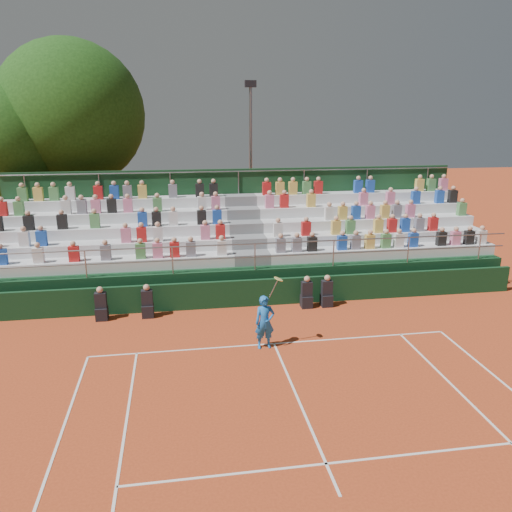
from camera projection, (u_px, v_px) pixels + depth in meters
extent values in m
plane|color=#BE461F|center=(274.00, 344.00, 15.26)|extent=(90.00, 90.00, 0.00)
cube|color=white|center=(274.00, 344.00, 15.26)|extent=(11.00, 0.06, 0.01)
cube|color=white|center=(299.00, 401.00, 12.22)|extent=(0.06, 6.40, 0.01)
cube|color=white|center=(326.00, 464.00, 10.05)|extent=(8.22, 0.06, 0.01)
cube|color=black|center=(257.00, 293.00, 18.15)|extent=(20.00, 0.15, 1.00)
cube|color=black|center=(102.00, 314.00, 16.98)|extent=(0.40, 0.40, 0.44)
cube|color=black|center=(101.00, 300.00, 16.85)|extent=(0.38, 0.25, 0.55)
sphere|color=tan|center=(100.00, 290.00, 16.74)|extent=(0.22, 0.22, 0.22)
cube|color=black|center=(148.00, 311.00, 17.21)|extent=(0.40, 0.40, 0.44)
cube|color=black|center=(147.00, 298.00, 17.08)|extent=(0.38, 0.25, 0.55)
sphere|color=tan|center=(146.00, 287.00, 16.97)|extent=(0.22, 0.22, 0.22)
cube|color=black|center=(306.00, 301.00, 18.07)|extent=(0.40, 0.40, 0.44)
cube|color=black|center=(307.00, 289.00, 17.93)|extent=(0.38, 0.25, 0.55)
sphere|color=tan|center=(307.00, 279.00, 17.83)|extent=(0.22, 0.22, 0.22)
cube|color=black|center=(326.00, 300.00, 18.18)|extent=(0.40, 0.40, 0.44)
cube|color=black|center=(327.00, 288.00, 18.05)|extent=(0.38, 0.25, 0.55)
sphere|color=tan|center=(327.00, 278.00, 17.94)|extent=(0.22, 0.22, 0.22)
cube|color=black|center=(246.00, 265.00, 21.07)|extent=(20.00, 5.20, 1.20)
cube|color=silver|center=(109.00, 264.00, 18.44)|extent=(9.30, 0.85, 0.42)
cube|color=silver|center=(383.00, 252.00, 20.06)|extent=(9.30, 0.85, 0.42)
cube|color=slate|center=(251.00, 258.00, 19.25)|extent=(1.40, 0.85, 0.42)
cube|color=silver|center=(110.00, 247.00, 19.13)|extent=(9.30, 0.85, 0.42)
cube|color=silver|center=(375.00, 237.00, 20.75)|extent=(9.30, 0.85, 0.42)
cube|color=slate|center=(248.00, 242.00, 19.94)|extent=(1.40, 0.85, 0.42)
cube|color=silver|center=(112.00, 232.00, 19.82)|extent=(9.30, 0.85, 0.42)
cube|color=silver|center=(368.00, 223.00, 21.44)|extent=(9.30, 0.85, 0.42)
cube|color=slate|center=(245.00, 227.00, 20.63)|extent=(1.40, 0.85, 0.42)
cube|color=silver|center=(114.00, 217.00, 20.51)|extent=(9.30, 0.85, 0.42)
cube|color=silver|center=(362.00, 209.00, 22.13)|extent=(9.30, 0.85, 0.42)
cube|color=slate|center=(242.00, 213.00, 21.32)|extent=(1.40, 0.85, 0.42)
cube|color=silver|center=(115.00, 203.00, 21.20)|extent=(9.30, 0.85, 0.42)
cube|color=silver|center=(356.00, 197.00, 22.82)|extent=(9.30, 0.85, 0.42)
cube|color=slate|center=(240.00, 200.00, 22.01)|extent=(1.40, 0.85, 0.42)
cube|color=#173D20|center=(239.00, 217.00, 22.75)|extent=(20.00, 0.12, 4.40)
cylinder|color=gray|center=(255.00, 244.00, 18.20)|extent=(20.00, 0.05, 0.05)
cylinder|color=gray|center=(238.00, 171.00, 22.08)|extent=(20.00, 0.05, 0.05)
cube|color=#1E4CB2|center=(1.00, 257.00, 17.62)|extent=(0.36, 0.24, 0.56)
cube|color=silver|center=(38.00, 255.00, 17.80)|extent=(0.36, 0.24, 0.56)
cube|color=red|center=(74.00, 254.00, 17.99)|extent=(0.36, 0.24, 0.56)
cube|color=slate|center=(106.00, 253.00, 18.16)|extent=(0.36, 0.24, 0.56)
cube|color=#4C8C4C|center=(141.00, 251.00, 18.34)|extent=(0.36, 0.24, 0.56)
cube|color=pink|center=(158.00, 250.00, 18.44)|extent=(0.36, 0.24, 0.56)
cube|color=red|center=(175.00, 250.00, 18.53)|extent=(0.36, 0.24, 0.56)
cube|color=slate|center=(191.00, 249.00, 18.62)|extent=(0.36, 0.24, 0.56)
cube|color=silver|center=(222.00, 248.00, 18.80)|extent=(0.36, 0.24, 0.56)
cube|color=silver|center=(24.00, 239.00, 18.40)|extent=(0.36, 0.24, 0.56)
cube|color=#1E4CB2|center=(42.00, 238.00, 18.49)|extent=(0.36, 0.24, 0.56)
cube|color=pink|center=(126.00, 235.00, 18.95)|extent=(0.36, 0.24, 0.56)
cube|color=red|center=(142.00, 235.00, 19.04)|extent=(0.36, 0.24, 0.56)
cube|color=silver|center=(158.00, 234.00, 19.13)|extent=(0.36, 0.24, 0.56)
cube|color=pink|center=(205.00, 232.00, 19.40)|extent=(0.36, 0.24, 0.56)
cube|color=red|center=(220.00, 232.00, 19.49)|extent=(0.36, 0.24, 0.56)
cube|color=black|center=(29.00, 223.00, 19.08)|extent=(0.36, 0.24, 0.56)
cube|color=black|center=(62.00, 222.00, 19.27)|extent=(0.36, 0.24, 0.56)
cube|color=#4C8C4C|center=(95.00, 221.00, 19.45)|extent=(0.36, 0.24, 0.56)
cube|color=#1E4CB2|center=(143.00, 219.00, 19.73)|extent=(0.36, 0.24, 0.56)
cube|color=black|center=(157.00, 219.00, 19.81)|extent=(0.36, 0.24, 0.56)
cube|color=silver|center=(173.00, 218.00, 19.91)|extent=(0.36, 0.24, 0.56)
cube|color=black|center=(202.00, 217.00, 20.08)|extent=(0.36, 0.24, 0.56)
cube|color=#1E4CB2|center=(217.00, 217.00, 20.17)|extent=(0.36, 0.24, 0.56)
cube|color=red|center=(2.00, 209.00, 19.60)|extent=(0.36, 0.24, 0.56)
cube|color=#4C8C4C|center=(19.00, 208.00, 19.69)|extent=(0.36, 0.24, 0.56)
cube|color=silver|center=(66.00, 207.00, 19.96)|extent=(0.36, 0.24, 0.56)
cube|color=slate|center=(82.00, 207.00, 20.05)|extent=(0.36, 0.24, 0.56)
cube|color=pink|center=(96.00, 206.00, 20.13)|extent=(0.36, 0.24, 0.56)
cube|color=black|center=(112.00, 206.00, 20.23)|extent=(0.36, 0.24, 0.56)
cube|color=pink|center=(128.00, 205.00, 20.33)|extent=(0.36, 0.24, 0.56)
cube|color=#4C8C4C|center=(158.00, 205.00, 20.50)|extent=(0.36, 0.24, 0.56)
cube|color=silver|center=(202.00, 203.00, 20.78)|extent=(0.36, 0.24, 0.56)
cube|color=pink|center=(216.00, 203.00, 20.87)|extent=(0.36, 0.24, 0.56)
cube|color=#4C8C4C|center=(23.00, 194.00, 20.37)|extent=(0.36, 0.24, 0.56)
cube|color=gold|center=(38.00, 194.00, 20.47)|extent=(0.36, 0.24, 0.56)
cube|color=#4C8C4C|center=(54.00, 194.00, 20.56)|extent=(0.36, 0.24, 0.56)
cube|color=silver|center=(70.00, 193.00, 20.66)|extent=(0.36, 0.24, 0.56)
cube|color=red|center=(98.00, 193.00, 20.83)|extent=(0.36, 0.24, 0.56)
cube|color=#1E4CB2|center=(114.00, 192.00, 20.92)|extent=(0.36, 0.24, 0.56)
cube|color=slate|center=(127.00, 192.00, 21.01)|extent=(0.36, 0.24, 0.56)
cube|color=gold|center=(142.00, 192.00, 21.10)|extent=(0.36, 0.24, 0.56)
cube|color=slate|center=(173.00, 191.00, 21.29)|extent=(0.36, 0.24, 0.56)
cube|color=black|center=(200.00, 190.00, 21.46)|extent=(0.36, 0.24, 0.56)
cube|color=black|center=(214.00, 190.00, 21.55)|extent=(0.36, 0.24, 0.56)
cube|color=slate|center=(281.00, 245.00, 19.14)|extent=(0.36, 0.24, 0.56)
cube|color=slate|center=(297.00, 245.00, 19.24)|extent=(0.36, 0.24, 0.56)
cube|color=black|center=(312.00, 244.00, 19.33)|extent=(0.36, 0.24, 0.56)
cube|color=#1E4CB2|center=(342.00, 243.00, 19.51)|extent=(0.36, 0.24, 0.56)
cube|color=slate|center=(356.00, 242.00, 19.60)|extent=(0.36, 0.24, 0.56)
cube|color=gold|center=(370.00, 242.00, 19.69)|extent=(0.36, 0.24, 0.56)
cube|color=#4C8C4C|center=(386.00, 241.00, 19.79)|extent=(0.36, 0.24, 0.56)
cube|color=silver|center=(399.00, 240.00, 19.87)|extent=(0.36, 0.24, 0.56)
cube|color=#1E4CB2|center=(413.00, 240.00, 19.96)|extent=(0.36, 0.24, 0.56)
cube|color=black|center=(441.00, 239.00, 20.14)|extent=(0.36, 0.24, 0.56)
cube|color=pink|center=(455.00, 238.00, 20.24)|extent=(0.36, 0.24, 0.56)
cube|color=black|center=(469.00, 237.00, 20.33)|extent=(0.36, 0.24, 0.56)
cube|color=silver|center=(481.00, 237.00, 20.41)|extent=(0.36, 0.24, 0.56)
cube|color=silver|center=(278.00, 230.00, 19.84)|extent=(0.36, 0.24, 0.56)
cube|color=red|center=(306.00, 229.00, 20.01)|extent=(0.36, 0.24, 0.56)
cube|color=gold|center=(336.00, 227.00, 20.20)|extent=(0.36, 0.24, 0.56)
cube|color=#4C8C4C|center=(350.00, 227.00, 20.30)|extent=(0.36, 0.24, 0.56)
cube|color=gold|center=(378.00, 226.00, 20.48)|extent=(0.36, 0.24, 0.56)
cube|color=red|center=(392.00, 225.00, 20.57)|extent=(0.36, 0.24, 0.56)
cube|color=#1E4CB2|center=(405.00, 225.00, 20.65)|extent=(0.36, 0.24, 0.56)
cube|color=slate|center=(419.00, 224.00, 20.75)|extent=(0.36, 0.24, 0.56)
cube|color=red|center=(433.00, 224.00, 20.84)|extent=(0.36, 0.24, 0.56)
cube|color=silver|center=(329.00, 213.00, 20.89)|extent=(0.36, 0.24, 0.56)
cube|color=gold|center=(343.00, 213.00, 20.98)|extent=(0.36, 0.24, 0.56)
cube|color=#1E4CB2|center=(356.00, 212.00, 21.06)|extent=(0.36, 0.24, 0.56)
cube|color=pink|center=(370.00, 212.00, 21.16)|extent=(0.36, 0.24, 0.56)
cube|color=gold|center=(385.00, 212.00, 21.26)|extent=(0.36, 0.24, 0.56)
cube|color=slate|center=(397.00, 211.00, 21.34)|extent=(0.36, 0.24, 0.56)
cube|color=pink|center=(410.00, 211.00, 21.43)|extent=(0.36, 0.24, 0.56)
cube|color=#4C8C4C|center=(462.00, 209.00, 21.80)|extent=(0.36, 0.24, 0.56)
cube|color=pink|center=(269.00, 201.00, 21.21)|extent=(0.36, 0.24, 0.56)
cube|color=red|center=(284.00, 201.00, 21.31)|extent=(0.36, 0.24, 0.56)
cube|color=gold|center=(311.00, 200.00, 21.49)|extent=(0.36, 0.24, 0.56)
cube|color=pink|center=(363.00, 199.00, 21.85)|extent=(0.36, 0.24, 0.56)
cube|color=pink|center=(390.00, 198.00, 22.04)|extent=(0.36, 0.24, 0.56)
cube|color=#1E4CB2|center=(416.00, 197.00, 22.22)|extent=(0.36, 0.24, 0.56)
cube|color=#1E4CB2|center=(439.00, 197.00, 22.39)|extent=(0.36, 0.24, 0.56)
cube|color=black|center=(453.00, 196.00, 22.49)|extent=(0.36, 0.24, 0.56)
cube|color=red|center=(267.00, 189.00, 21.91)|extent=(0.36, 0.24, 0.56)
cube|color=gold|center=(280.00, 188.00, 22.00)|extent=(0.36, 0.24, 0.56)
cube|color=gold|center=(293.00, 188.00, 22.09)|extent=(0.36, 0.24, 0.56)
cube|color=#4C8C4C|center=(307.00, 188.00, 22.18)|extent=(0.36, 0.24, 0.56)
cube|color=red|center=(318.00, 187.00, 22.26)|extent=(0.36, 0.24, 0.56)
cube|color=#1E4CB2|center=(358.00, 187.00, 22.54)|extent=(0.36, 0.24, 0.56)
cube|color=#1E4CB2|center=(370.00, 186.00, 22.63)|extent=(0.36, 0.24, 0.56)
cube|color=gold|center=(419.00, 185.00, 22.99)|extent=(0.36, 0.24, 0.56)
cube|color=#4C8C4C|center=(431.00, 185.00, 23.08)|extent=(0.36, 0.24, 0.56)
cube|color=pink|center=(443.00, 184.00, 23.17)|extent=(0.36, 0.24, 0.56)
imported|color=blue|center=(265.00, 322.00, 14.81)|extent=(0.62, 0.43, 1.63)
cylinder|color=gray|center=(273.00, 289.00, 14.56)|extent=(0.26, 0.03, 0.51)
cylinder|color=#E5D866|center=(278.00, 279.00, 14.50)|extent=(0.26, 0.28, 0.14)
cylinder|color=#342412|center=(19.00, 223.00, 24.45)|extent=(0.50, 0.50, 3.19)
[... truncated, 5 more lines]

